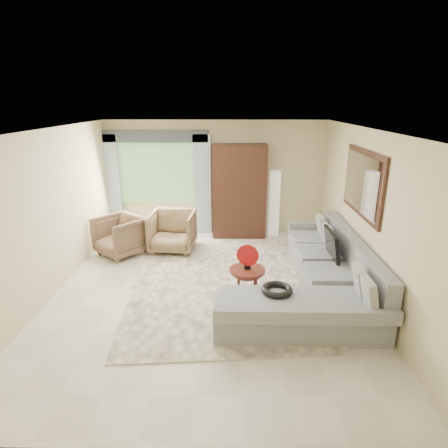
{
  "coord_description": "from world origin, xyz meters",
  "views": [
    {
      "loc": [
        0.37,
        -5.55,
        3.01
      ],
      "look_at": [
        0.25,
        0.35,
        1.05
      ],
      "focal_mm": 30.0,
      "sensor_mm": 36.0,
      "label": 1
    }
  ],
  "objects_px": {
    "tv_screen": "(332,245)",
    "armchair_right": "(172,231)",
    "coffee_table": "(247,285)",
    "floor_lamp": "(274,203)",
    "potted_plant": "(112,228)",
    "armoire": "(239,191)",
    "sectional_sofa": "(320,281)",
    "armchair_left": "(120,236)"
  },
  "relations": [
    {
      "from": "tv_screen",
      "to": "armchair_right",
      "type": "relative_size",
      "value": 0.81
    },
    {
      "from": "coffee_table",
      "to": "floor_lamp",
      "type": "bearing_deg",
      "value": 76.86
    },
    {
      "from": "coffee_table",
      "to": "potted_plant",
      "type": "height_order",
      "value": "coffee_table"
    },
    {
      "from": "potted_plant",
      "to": "armoire",
      "type": "xyz_separation_m",
      "value": [
        2.88,
        0.31,
        0.79
      ]
    },
    {
      "from": "potted_plant",
      "to": "sectional_sofa",
      "type": "bearing_deg",
      "value": -32.18
    },
    {
      "from": "armoire",
      "to": "armchair_right",
      "type": "bearing_deg",
      "value": -145.48
    },
    {
      "from": "sectional_sofa",
      "to": "floor_lamp",
      "type": "relative_size",
      "value": 2.31
    },
    {
      "from": "tv_screen",
      "to": "armoire",
      "type": "distance_m",
      "value": 2.87
    },
    {
      "from": "armchair_left",
      "to": "armoire",
      "type": "height_order",
      "value": "armoire"
    },
    {
      "from": "armchair_right",
      "to": "potted_plant",
      "type": "height_order",
      "value": "armchair_right"
    },
    {
      "from": "potted_plant",
      "to": "armchair_right",
      "type": "bearing_deg",
      "value": -23.85
    },
    {
      "from": "potted_plant",
      "to": "tv_screen",
      "type": "bearing_deg",
      "value": -25.81
    },
    {
      "from": "coffee_table",
      "to": "floor_lamp",
      "type": "height_order",
      "value": "floor_lamp"
    },
    {
      "from": "tv_screen",
      "to": "armchair_right",
      "type": "distance_m",
      "value": 3.26
    },
    {
      "from": "sectional_sofa",
      "to": "armchair_right",
      "type": "height_order",
      "value": "sectional_sofa"
    },
    {
      "from": "sectional_sofa",
      "to": "floor_lamp",
      "type": "height_order",
      "value": "floor_lamp"
    },
    {
      "from": "armoire",
      "to": "floor_lamp",
      "type": "bearing_deg",
      "value": 4.29
    },
    {
      "from": "armchair_left",
      "to": "armoire",
      "type": "xyz_separation_m",
      "value": [
        2.43,
        1.19,
        0.65
      ]
    },
    {
      "from": "sectional_sofa",
      "to": "armoire",
      "type": "distance_m",
      "value": 3.24
    },
    {
      "from": "armchair_right",
      "to": "armoire",
      "type": "xyz_separation_m",
      "value": [
        1.4,
        0.96,
        0.63
      ]
    },
    {
      "from": "armchair_left",
      "to": "armoire",
      "type": "bearing_deg",
      "value": 65.6
    },
    {
      "from": "sectional_sofa",
      "to": "coffee_table",
      "type": "height_order",
      "value": "sectional_sofa"
    },
    {
      "from": "tv_screen",
      "to": "armoire",
      "type": "relative_size",
      "value": 0.35
    },
    {
      "from": "tv_screen",
      "to": "coffee_table",
      "type": "relative_size",
      "value": 1.33
    },
    {
      "from": "tv_screen",
      "to": "potted_plant",
      "type": "height_order",
      "value": "tv_screen"
    },
    {
      "from": "armoire",
      "to": "floor_lamp",
      "type": "height_order",
      "value": "armoire"
    },
    {
      "from": "tv_screen",
      "to": "floor_lamp",
      "type": "bearing_deg",
      "value": 105.71
    },
    {
      "from": "tv_screen",
      "to": "armchair_left",
      "type": "bearing_deg",
      "value": 162.55
    },
    {
      "from": "sectional_sofa",
      "to": "armchair_left",
      "type": "bearing_deg",
      "value": 155.04
    },
    {
      "from": "armchair_left",
      "to": "potted_plant",
      "type": "distance_m",
      "value": 1.0
    },
    {
      "from": "sectional_sofa",
      "to": "tv_screen",
      "type": "xyz_separation_m",
      "value": [
        0.27,
        0.47,
        0.44
      ]
    },
    {
      "from": "coffee_table",
      "to": "armchair_left",
      "type": "xyz_separation_m",
      "value": [
        -2.5,
        1.87,
        0.1
      ]
    },
    {
      "from": "armchair_left",
      "to": "potted_plant",
      "type": "relative_size",
      "value": 1.69
    },
    {
      "from": "sectional_sofa",
      "to": "tv_screen",
      "type": "height_order",
      "value": "tv_screen"
    },
    {
      "from": "armchair_left",
      "to": "sectional_sofa",
      "type": "bearing_deg",
      "value": 14.46
    },
    {
      "from": "armchair_right",
      "to": "armoire",
      "type": "distance_m",
      "value": 1.82
    },
    {
      "from": "coffee_table",
      "to": "sectional_sofa",
      "type": "bearing_deg",
      "value": 8.19
    },
    {
      "from": "floor_lamp",
      "to": "tv_screen",
      "type": "bearing_deg",
      "value": -74.29
    },
    {
      "from": "potted_plant",
      "to": "floor_lamp",
      "type": "bearing_deg",
      "value": 5.78
    },
    {
      "from": "armchair_right",
      "to": "floor_lamp",
      "type": "distance_m",
      "value": 2.45
    },
    {
      "from": "armchair_right",
      "to": "armoire",
      "type": "bearing_deg",
      "value": 38.59
    },
    {
      "from": "potted_plant",
      "to": "coffee_table",
      "type": "bearing_deg",
      "value": -43.06
    }
  ]
}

